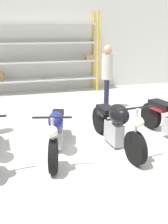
{
  "coord_description": "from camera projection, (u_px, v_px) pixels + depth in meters",
  "views": [
    {
      "loc": [
        -1.22,
        -4.08,
        2.22
      ],
      "look_at": [
        0.0,
        0.4,
        0.7
      ],
      "focal_mm": 40.0,
      "sensor_mm": 36.0,
      "label": 1
    }
  ],
  "objects": [
    {
      "name": "ground_plane",
      "position": [
        90.0,
        153.0,
        4.73
      ],
      "size": [
        30.0,
        30.0,
        0.0
      ],
      "primitive_type": "plane",
      "color": "silver"
    },
    {
      "name": "motorcycle_black",
      "position": [
        116.0,
        124.0,
        4.89
      ],
      "size": [
        0.63,
        2.1,
        1.02
      ],
      "rotation": [
        0.0,
        0.0,
        -1.47
      ],
      "color": "black",
      "rests_on": "ground_plane"
    },
    {
      "name": "shelving_rack",
      "position": [
        37.0,
        53.0,
        8.92
      ],
      "size": [
        4.39,
        0.63,
        2.88
      ],
      "color": "gold",
      "rests_on": "ground_plane"
    },
    {
      "name": "person_browsing",
      "position": [
        107.0,
        72.0,
        7.12
      ],
      "size": [
        0.43,
        0.43,
        1.83
      ],
      "rotation": [
        0.0,
        0.0,
        2.69
      ],
      "color": "#1E2338",
      "rests_on": "ground_plane"
    },
    {
      "name": "motorcycle_blue",
      "position": [
        57.0,
        131.0,
        4.69
      ],
      "size": [
        0.77,
        2.02,
        0.95
      ],
      "rotation": [
        0.0,
        0.0,
        -1.81
      ],
      "color": "black",
      "rests_on": "ground_plane"
    },
    {
      "name": "back_wall",
      "position": [
        48.0,
        42.0,
        9.26
      ],
      "size": [
        30.0,
        0.08,
        3.6
      ],
      "color": "silver",
      "rests_on": "ground_plane"
    }
  ]
}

